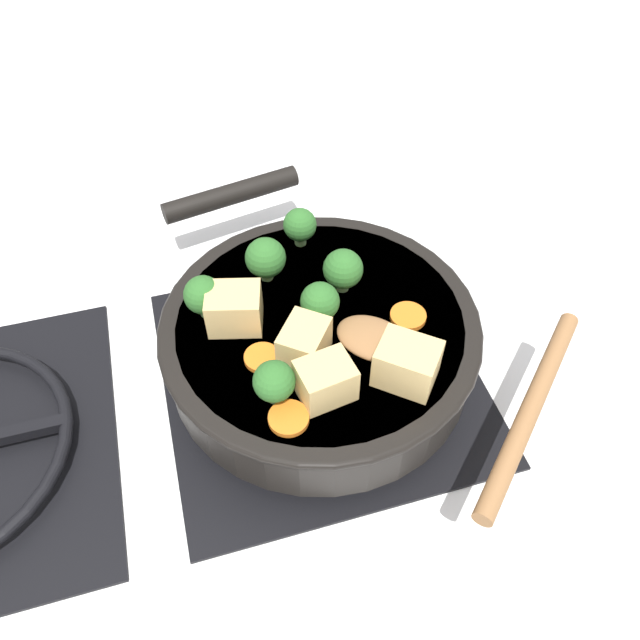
{
  "coord_description": "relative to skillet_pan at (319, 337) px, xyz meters",
  "views": [
    {
      "loc": [
        -0.36,
        0.1,
        0.52
      ],
      "look_at": [
        0.0,
        0.0,
        0.09
      ],
      "focal_mm": 35.0,
      "sensor_mm": 36.0,
      "label": 1
    }
  ],
  "objects": [
    {
      "name": "ground_plane",
      "position": [
        -0.0,
        -0.0,
        -0.06
      ],
      "size": [
        2.4,
        2.4,
        0.0
      ],
      "primitive_type": "plane",
      "color": "white"
    },
    {
      "name": "carrot_slice_edge_slice",
      "position": [
        -0.02,
        -0.08,
        0.03
      ],
      "size": [
        0.03,
        0.03,
        0.01
      ],
      "primitive_type": "cylinder",
      "color": "orange",
      "rests_on": "skillet_pan"
    },
    {
      "name": "carrot_slice_near_center",
      "position": [
        -0.03,
        0.06,
        0.03
      ],
      "size": [
        0.03,
        0.03,
        0.01
      ],
      "primitive_type": "cylinder",
      "color": "orange",
      "rests_on": "skillet_pan"
    },
    {
      "name": "carrot_slice_orange_thin",
      "position": [
        -0.1,
        0.05,
        0.03
      ],
      "size": [
        0.03,
        0.03,
        0.01
      ],
      "primitive_type": "cylinder",
      "color": "orange",
      "rests_on": "skillet_pan"
    },
    {
      "name": "front_burner_grate",
      "position": [
        -0.0,
        -0.0,
        -0.05
      ],
      "size": [
        0.31,
        0.31,
        0.03
      ],
      "color": "black",
      "rests_on": "ground_plane"
    },
    {
      "name": "broccoli_floret_near_spoon",
      "position": [
        0.03,
        0.1,
        0.05
      ],
      "size": [
        0.04,
        0.04,
        0.04
      ],
      "color": "#709956",
      "rests_on": "skillet_pan"
    },
    {
      "name": "tofu_cube_west_chunk",
      "position": [
        -0.04,
        0.02,
        0.04
      ],
      "size": [
        0.06,
        0.05,
        0.04
      ],
      "primitive_type": "cube",
      "rotation": [
        0.0,
        0.0,
        5.62
      ],
      "color": "#DBB770",
      "rests_on": "skillet_pan"
    },
    {
      "name": "broccoli_floret_east_rim",
      "position": [
        0.03,
        -0.03,
        0.05
      ],
      "size": [
        0.04,
        0.04,
        0.05
      ],
      "color": "#709956",
      "rests_on": "skillet_pan"
    },
    {
      "name": "broccoli_floret_north_edge",
      "position": [
        -0.08,
        0.06,
        0.05
      ],
      "size": [
        0.03,
        0.03,
        0.04
      ],
      "color": "#709956",
      "rests_on": "skillet_pan"
    },
    {
      "name": "wooden_spoon",
      "position": [
        -0.1,
        -0.09,
        0.03
      ],
      "size": [
        0.23,
        0.22,
        0.02
      ],
      "color": "olive",
      "rests_on": "skillet_pan"
    },
    {
      "name": "tofu_cube_near_handle",
      "position": [
        -0.08,
        0.02,
        0.04
      ],
      "size": [
        0.04,
        0.05,
        0.04
      ],
      "primitive_type": "cube",
      "rotation": [
        0.0,
        0.0,
        4.87
      ],
      "color": "#DBB770",
      "rests_on": "skillet_pan"
    },
    {
      "name": "skillet_pan",
      "position": [
        0.0,
        0.0,
        0.0
      ],
      "size": [
        0.4,
        0.3,
        0.06
      ],
      "color": "black",
      "rests_on": "front_burner_grate"
    },
    {
      "name": "broccoli_floret_center_top",
      "position": [
        0.06,
        0.03,
        0.05
      ],
      "size": [
        0.04,
        0.04,
        0.05
      ],
      "color": "#709956",
      "rests_on": "skillet_pan"
    },
    {
      "name": "tofu_cube_east_chunk",
      "position": [
        0.02,
        0.07,
        0.05
      ],
      "size": [
        0.05,
        0.06,
        0.04
      ],
      "primitive_type": "cube",
      "rotation": [
        0.0,
        0.0,
        1.32
      ],
      "color": "#DBB770",
      "rests_on": "skillet_pan"
    },
    {
      "name": "broccoli_floret_west_rim",
      "position": [
        -0.0,
        0.0,
        0.05
      ],
      "size": [
        0.04,
        0.04,
        0.04
      ],
      "color": "#709956",
      "rests_on": "skillet_pan"
    },
    {
      "name": "broccoli_floret_south_cluster",
      "position": [
        0.1,
        -0.01,
        0.05
      ],
      "size": [
        0.03,
        0.03,
        0.04
      ],
      "color": "#709956",
      "rests_on": "skillet_pan"
    },
    {
      "name": "tofu_cube_center_large",
      "position": [
        -0.08,
        -0.05,
        0.05
      ],
      "size": [
        0.06,
        0.06,
        0.04
      ],
      "primitive_type": "cube",
      "rotation": [
        0.0,
        0.0,
        0.88
      ],
      "color": "#DBB770",
      "rests_on": "skillet_pan"
    }
  ]
}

